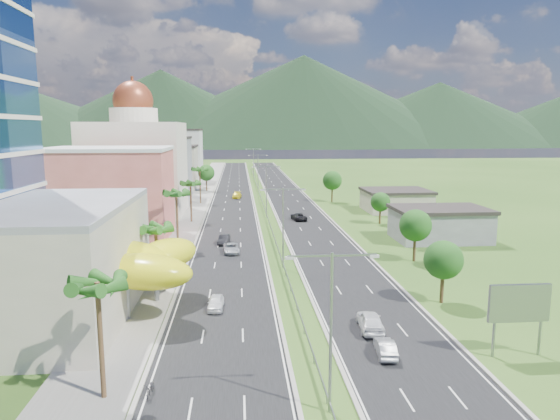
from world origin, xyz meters
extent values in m
plane|color=#2D5119|center=(0.00, 0.00, 0.00)|extent=(500.00, 500.00, 0.00)
cube|color=black|center=(-7.50, 90.00, 0.02)|extent=(11.00, 260.00, 0.04)
cube|color=black|center=(7.50, 90.00, 0.02)|extent=(11.00, 260.00, 0.04)
cube|color=gray|center=(-17.00, 90.00, 0.06)|extent=(7.00, 260.00, 0.12)
cube|color=gray|center=(0.00, 72.00, 0.62)|extent=(0.08, 216.00, 0.28)
cube|color=gray|center=(0.00, 174.00, 0.35)|extent=(0.10, 0.12, 0.70)
cylinder|color=gray|center=(0.00, -25.00, 5.50)|extent=(0.20, 0.20, 11.00)
cube|color=gray|center=(-1.44, -25.00, 10.80)|extent=(2.88, 0.12, 0.12)
cube|color=gray|center=(1.44, -25.00, 10.80)|extent=(2.88, 0.12, 0.12)
cube|color=silver|center=(-2.72, -25.00, 10.70)|extent=(0.60, 0.25, 0.18)
cube|color=silver|center=(2.72, -25.00, 10.70)|extent=(0.60, 0.25, 0.18)
cylinder|color=gray|center=(0.00, 10.00, 5.50)|extent=(0.20, 0.20, 11.00)
cube|color=gray|center=(-1.44, 10.00, 10.80)|extent=(2.88, 0.12, 0.12)
cube|color=gray|center=(1.44, 10.00, 10.80)|extent=(2.88, 0.12, 0.12)
cube|color=silver|center=(-2.72, 10.00, 10.70)|extent=(0.60, 0.25, 0.18)
cube|color=silver|center=(2.72, 10.00, 10.70)|extent=(0.60, 0.25, 0.18)
cylinder|color=gray|center=(0.00, 50.00, 5.50)|extent=(0.20, 0.20, 11.00)
cube|color=gray|center=(-1.44, 50.00, 10.80)|extent=(2.88, 0.12, 0.12)
cube|color=gray|center=(1.44, 50.00, 10.80)|extent=(2.88, 0.12, 0.12)
cube|color=silver|center=(-2.72, 50.00, 10.70)|extent=(0.60, 0.25, 0.18)
cube|color=silver|center=(2.72, 50.00, 10.70)|extent=(0.60, 0.25, 0.18)
cylinder|color=gray|center=(0.00, 95.00, 5.50)|extent=(0.20, 0.20, 11.00)
cube|color=gray|center=(-1.44, 95.00, 10.80)|extent=(2.88, 0.12, 0.12)
cube|color=gray|center=(1.44, 95.00, 10.80)|extent=(2.88, 0.12, 0.12)
cube|color=silver|center=(-2.72, 95.00, 10.70)|extent=(0.60, 0.25, 0.18)
cube|color=silver|center=(2.72, 95.00, 10.70)|extent=(0.60, 0.25, 0.18)
cylinder|color=gray|center=(0.00, 140.00, 5.50)|extent=(0.20, 0.20, 11.00)
cube|color=gray|center=(-1.44, 140.00, 10.80)|extent=(2.88, 0.12, 0.12)
cube|color=gray|center=(1.44, 140.00, 10.80)|extent=(2.88, 0.12, 0.12)
cube|color=silver|center=(-2.72, 140.00, 10.70)|extent=(0.60, 0.25, 0.18)
cube|color=silver|center=(2.72, 140.00, 10.70)|extent=(0.60, 0.25, 0.18)
cylinder|color=gray|center=(-24.00, -2.00, 2.00)|extent=(0.50, 0.50, 4.00)
cylinder|color=gray|center=(-17.00, -7.00, 2.00)|extent=(0.50, 0.50, 4.00)
cylinder|color=gray|center=(-21.00, -10.00, 2.00)|extent=(0.50, 0.50, 4.00)
cylinder|color=gray|center=(-15.00, -2.00, 2.00)|extent=(0.50, 0.50, 4.00)
cube|color=#C65C51|center=(-28.00, 32.00, 7.50)|extent=(20.00, 15.00, 15.00)
cube|color=beige|center=(-28.00, 55.00, 10.00)|extent=(20.00, 20.00, 20.00)
cylinder|color=beige|center=(-28.00, 55.00, 21.50)|extent=(10.00, 10.00, 3.00)
sphere|color=brown|center=(-28.00, 55.00, 24.50)|extent=(8.40, 8.40, 8.40)
cube|color=slate|center=(-27.00, 80.00, 8.00)|extent=(16.00, 15.00, 16.00)
cube|color=#9F9883|center=(-27.00, 102.00, 6.50)|extent=(16.00, 15.00, 13.00)
cube|color=silver|center=(-27.00, 125.00, 9.00)|extent=(16.00, 15.00, 18.00)
cylinder|color=gray|center=(15.00, -18.00, 1.60)|extent=(0.24, 0.24, 3.20)
cylinder|color=gray|center=(19.00, -18.00, 1.60)|extent=(0.24, 0.24, 3.20)
cube|color=#D85919|center=(17.00, -18.00, 4.60)|extent=(5.20, 0.35, 3.20)
cube|color=slate|center=(28.00, 25.00, 2.50)|extent=(15.00, 10.00, 5.00)
cube|color=#9F9883|center=(30.00, 55.00, 2.20)|extent=(14.00, 12.00, 4.40)
cylinder|color=#47301C|center=(-15.50, -22.00, 4.25)|extent=(0.36, 0.36, 8.50)
cylinder|color=#47301C|center=(-15.50, 2.00, 3.75)|extent=(0.36, 0.36, 7.50)
cylinder|color=#47301C|center=(-15.50, 22.00, 4.50)|extent=(0.36, 0.36, 9.00)
cylinder|color=#47301C|center=(-15.50, 45.00, 4.00)|extent=(0.36, 0.36, 8.00)
cylinder|color=#47301C|center=(-15.50, 70.00, 4.40)|extent=(0.36, 0.36, 8.80)
cylinder|color=#47301C|center=(-15.50, 95.00, 2.45)|extent=(0.40, 0.40, 4.90)
sphere|color=#24591C|center=(-15.50, 95.00, 5.60)|extent=(4.90, 4.90, 4.90)
cylinder|color=#47301C|center=(16.00, -5.00, 2.10)|extent=(0.40, 0.40, 4.20)
sphere|color=#24591C|center=(16.00, -5.00, 4.80)|extent=(4.20, 4.20, 4.20)
cylinder|color=#47301C|center=(19.00, 12.00, 2.27)|extent=(0.40, 0.40, 4.55)
sphere|color=#24591C|center=(19.00, 12.00, 5.20)|extent=(4.55, 4.55, 4.55)
cylinder|color=#47301C|center=(22.00, 40.00, 1.92)|extent=(0.40, 0.40, 3.85)
sphere|color=#24591C|center=(22.00, 40.00, 4.40)|extent=(3.85, 3.85, 3.85)
cylinder|color=#47301C|center=(18.00, 70.00, 2.45)|extent=(0.40, 0.40, 4.90)
sphere|color=#24591C|center=(18.00, 70.00, 5.60)|extent=(4.90, 4.90, 4.90)
imported|color=white|center=(-8.43, -4.97, 0.71)|extent=(1.76, 3.99, 1.34)
imported|color=black|center=(-8.39, 24.90, 0.78)|extent=(2.09, 4.63, 1.47)
imported|color=#ABAEB3|center=(-7.14, 18.91, 0.73)|extent=(2.67, 5.14, 1.38)
imported|color=gold|center=(-6.39, 79.33, 0.82)|extent=(2.66, 5.57, 1.57)
imported|color=white|center=(6.28, -11.78, 0.93)|extent=(2.60, 5.41, 1.78)
imported|color=#9A9CA1|center=(6.17, -17.05, 0.71)|extent=(1.85, 4.19, 1.34)
imported|color=black|center=(6.40, 45.31, 0.77)|extent=(3.24, 5.59, 1.47)
imported|color=black|center=(-12.30, -21.89, 0.69)|extent=(0.70, 2.04, 1.29)
camera|label=1|loc=(-5.85, -55.37, 18.79)|focal=32.00mm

